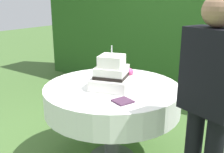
# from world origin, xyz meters

# --- Properties ---
(foliage_hedge) EXTENTS (5.88, 0.70, 2.56)m
(foliage_hedge) POSITION_xyz_m (0.00, 2.31, 1.28)
(foliage_hedge) COLOR #28561E
(foliage_hedge) RESTS_ON ground_plane
(cake_table) EXTENTS (1.27, 1.27, 0.78)m
(cake_table) POSITION_xyz_m (0.00, 0.00, 0.65)
(cake_table) COLOR #4C4C51
(cake_table) RESTS_ON ground_plane
(wedding_cake) EXTENTS (0.42, 0.42, 0.39)m
(wedding_cake) POSITION_xyz_m (0.03, -0.05, 0.90)
(wedding_cake) COLOR white
(wedding_cake) RESTS_ON cake_table
(serving_plate_near) EXTENTS (0.12, 0.12, 0.01)m
(serving_plate_near) POSITION_xyz_m (-0.38, -0.30, 0.78)
(serving_plate_near) COLOR white
(serving_plate_near) RESTS_ON cake_table
(serving_plate_far) EXTENTS (0.13, 0.13, 0.01)m
(serving_plate_far) POSITION_xyz_m (-0.43, 0.02, 0.78)
(serving_plate_far) COLOR white
(serving_plate_far) RESTS_ON cake_table
(serving_plate_left) EXTENTS (0.11, 0.11, 0.01)m
(serving_plate_left) POSITION_xyz_m (0.06, 0.45, 0.78)
(serving_plate_left) COLOR white
(serving_plate_left) RESTS_ON cake_table
(napkin_stack) EXTENTS (0.18, 0.18, 0.01)m
(napkin_stack) POSITION_xyz_m (0.29, -0.27, 0.78)
(napkin_stack) COLOR #4C2D47
(napkin_stack) RESTS_ON cake_table
(standing_person) EXTENTS (0.41, 0.31, 1.60)m
(standing_person) POSITION_xyz_m (0.94, -0.24, 0.93)
(standing_person) COLOR black
(standing_person) RESTS_ON ground_plane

